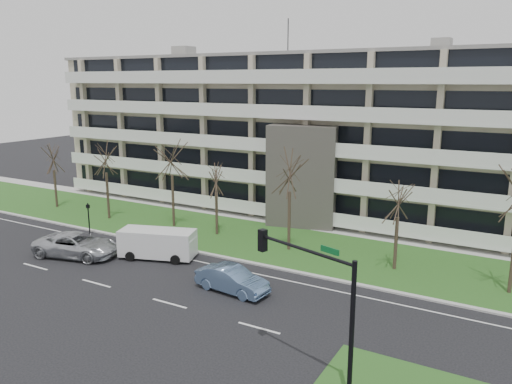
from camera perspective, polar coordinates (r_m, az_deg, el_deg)
The scene contains 17 objects.
ground at distance 30.31m, azimuth -9.85°, elevation -12.44°, with size 160.00×160.00×0.00m, color black.
grass_verge at distance 40.41m, azimuth 1.93°, elevation -5.73°, with size 90.00×10.00×0.06m, color #28551C.
curb at distance 36.30m, azimuth -1.77°, elevation -7.85°, with size 90.00×0.35×0.12m, color #B2B2AD.
sidewalk at distance 45.14m, azimuth 5.19°, elevation -3.79°, with size 90.00×2.00×0.08m, color #B2B2AD.
lane_edge_line at distance 35.13m, azimuth -3.06°, elevation -8.67°, with size 90.00×0.12×0.01m, color white.
apartment_building at distance 49.88m, azimuth 8.63°, elevation 6.56°, with size 60.50×15.10×18.75m.
silver_pickup at distance 39.39m, azimuth -19.83°, elevation -5.71°, with size 2.89×6.26×1.74m, color silver.
blue_sedan at distance 31.17m, azimuth -2.75°, elevation -9.96°, with size 1.66×4.77×1.57m, color #698AB7.
white_van at distance 37.26m, azimuth -11.08°, elevation -5.56°, with size 5.83×3.62×2.13m.
traffic_signal at distance 21.13m, azimuth 7.03°, elevation -11.65°, with size 5.23×1.93×6.32m.
pedestrian_signal at distance 44.16m, azimuth -18.60°, elevation -2.47°, with size 0.26×0.21×2.76m.
tree_0 at distance 54.33m, azimuth -22.22°, elevation 3.87°, with size 3.45×3.45×6.91m.
tree_1 at distance 47.96m, azimuth -16.87°, elevation 4.14°, with size 3.94×3.94×7.88m.
tree_2 at distance 43.92m, azimuth -9.65°, elevation 4.24°, with size 4.17×4.17×8.34m.
tree_3 at distance 41.28m, azimuth -4.60°, elevation 1.80°, with size 3.24×3.24×6.48m.
tree_4 at distance 37.14m, azimuth 3.90°, elevation 2.72°, with size 4.10×4.10×8.20m.
tree_5 at distance 34.63m, azimuth 16.02°, elevation -0.48°, with size 3.34×3.34×6.69m.
Camera 1 is at (17.76, -21.01, 12.74)m, focal length 35.00 mm.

